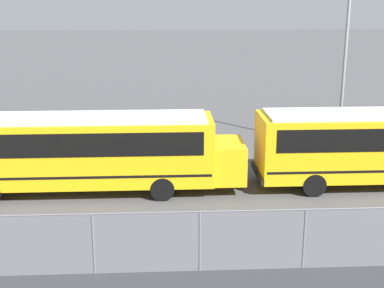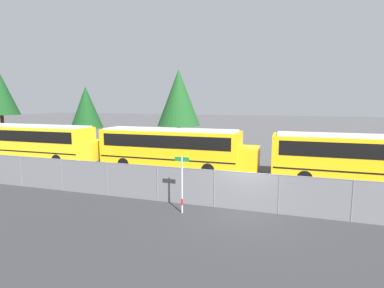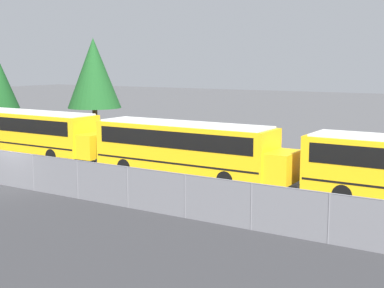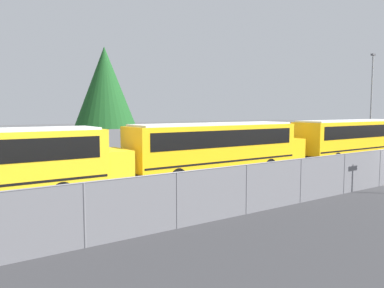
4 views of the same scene
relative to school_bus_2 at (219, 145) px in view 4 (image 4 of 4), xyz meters
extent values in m
cylinder|color=slate|center=(-10.35, -7.01, -0.92)|extent=(0.07, 0.07, 1.86)
cylinder|color=slate|center=(-7.30, -7.01, -0.92)|extent=(0.07, 0.07, 1.86)
cylinder|color=slate|center=(-4.25, -7.01, -0.92)|extent=(0.07, 0.07, 1.86)
cylinder|color=slate|center=(-1.21, -7.01, -0.92)|extent=(0.07, 0.07, 1.86)
cylinder|color=slate|center=(1.84, -7.01, -0.92)|extent=(0.07, 0.07, 1.86)
cylinder|color=slate|center=(4.89, -7.01, -0.92)|extent=(0.07, 0.07, 1.86)
cube|color=yellow|center=(-6.79, -0.38, -0.62)|extent=(1.29, 2.33, 1.54)
cylinder|color=black|center=(-9.47, 0.76, -1.38)|extent=(0.94, 0.28, 0.94)
cylinder|color=black|center=(-9.47, -1.53, -1.38)|extent=(0.94, 0.28, 0.94)
cube|color=yellow|center=(-0.26, 0.00, -0.10)|extent=(10.71, 2.53, 2.56)
cube|color=black|center=(-0.26, 0.00, 0.46)|extent=(9.86, 2.57, 0.92)
cube|color=black|center=(-0.26, 0.00, -0.82)|extent=(10.50, 2.56, 0.10)
cube|color=yellow|center=(5.74, 0.00, -0.62)|extent=(1.29, 2.33, 1.54)
cube|color=black|center=(-5.67, 0.00, -1.23)|extent=(0.12, 2.53, 0.24)
cube|color=silver|center=(-0.26, 0.00, 1.23)|extent=(10.18, 2.28, 0.10)
cylinder|color=black|center=(3.06, 1.15, -1.38)|extent=(0.94, 0.28, 0.94)
cylinder|color=black|center=(3.06, -1.15, -1.38)|extent=(0.94, 0.28, 0.94)
cylinder|color=black|center=(-3.58, 1.15, -1.38)|extent=(0.94, 0.28, 0.94)
cylinder|color=black|center=(-3.58, -1.15, -1.38)|extent=(0.94, 0.28, 0.94)
cube|color=yellow|center=(12.68, -0.32, -0.10)|extent=(10.71, 2.53, 2.56)
cube|color=black|center=(12.68, -0.32, 0.46)|extent=(9.86, 2.57, 0.92)
cube|color=black|center=(12.68, -0.32, -0.82)|extent=(10.50, 2.56, 0.10)
cube|color=black|center=(7.27, -0.32, -1.23)|extent=(0.12, 2.53, 0.24)
cube|color=silver|center=(12.68, -0.32, 1.23)|extent=(10.18, 2.28, 0.10)
cylinder|color=black|center=(16.00, 0.82, -1.38)|extent=(0.94, 0.28, 0.94)
cylinder|color=black|center=(9.35, 0.82, -1.38)|extent=(0.94, 0.28, 0.94)
cylinder|color=black|center=(9.35, -1.47, -1.38)|extent=(0.94, 0.28, 0.94)
cylinder|color=gray|center=(25.15, 5.31, 2.96)|extent=(0.16, 0.16, 9.64)
cube|color=#47474C|center=(25.15, 5.31, 7.93)|extent=(0.60, 0.24, 0.20)
cylinder|color=#51381E|center=(-3.09, 9.75, -0.57)|extent=(0.44, 0.44, 2.57)
cone|color=#194C1E|center=(-3.09, 9.75, 3.73)|extent=(4.63, 4.63, 6.02)
camera|label=1|loc=(16.13, -21.01, 6.04)|focal=50.00mm
camera|label=2|loc=(8.16, -20.92, 3.34)|focal=28.00mm
camera|label=3|loc=(28.82, -25.21, 4.56)|focal=50.00mm
camera|label=4|loc=(-13.65, -17.15, 2.01)|focal=35.00mm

